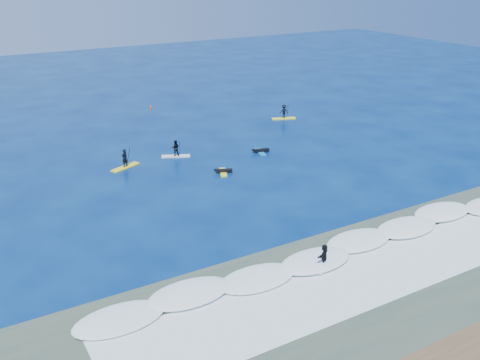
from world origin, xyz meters
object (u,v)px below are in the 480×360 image
sup_paddler_center (176,150)px  prone_paddler_far (260,151)px  sup_paddler_right (284,113)px  wave_surfer (324,256)px  sup_paddler_left (125,161)px  prone_paddler_near (223,171)px  marker_buoy (151,107)px

sup_paddler_center → prone_paddler_far: sup_paddler_center is taller
sup_paddler_right → prone_paddler_far: (-8.48, -8.51, -0.60)m
wave_surfer → sup_paddler_center: bearing=60.2°
wave_surfer → sup_paddler_right: bearing=30.7°
sup_paddler_left → prone_paddler_near: sup_paddler_left is taller
marker_buoy → prone_paddler_near: bearing=-95.8°
sup_paddler_right → wave_surfer: (-16.17, -27.88, 0.05)m
sup_paddler_left → marker_buoy: sup_paddler_left is taller
sup_paddler_center → wave_surfer: size_ratio=1.36×
sup_paddler_right → sup_paddler_center: bearing=-141.4°
sup_paddler_left → marker_buoy: bearing=38.6°
sup_paddler_right → marker_buoy: sup_paddler_right is taller
sup_paddler_right → wave_surfer: sup_paddler_right is taller
marker_buoy → sup_paddler_left: bearing=-117.6°
prone_paddler_far → wave_surfer: bearing=173.4°
prone_paddler_far → sup_paddler_right: bearing=-29.8°
sup_paddler_left → prone_paddler_near: (6.90, -5.41, -0.48)m
sup_paddler_center → marker_buoy: size_ratio=4.57×
sup_paddler_left → sup_paddler_center: bearing=-19.2°
prone_paddler_far → sup_paddler_center: bearing=83.5°
prone_paddler_near → sup_paddler_left: bearing=75.7°
prone_paddler_near → marker_buoy: 23.21m
sup_paddler_left → prone_paddler_far: bearing=-35.3°
sup_paddler_left → prone_paddler_far: size_ratio=1.30×
prone_paddler_near → marker_buoy: (2.36, 23.09, 0.11)m
sup_paddler_left → wave_surfer: bearing=-101.5°
marker_buoy → sup_paddler_center: bearing=-103.8°
sup_paddler_center → prone_paddler_near: 6.13m
wave_surfer → marker_buoy: bearing=54.4°
sup_paddler_right → sup_paddler_left: bearing=-144.7°
sup_paddler_right → wave_surfer: bearing=-100.8°
sup_paddler_center → prone_paddler_far: size_ratio=1.19×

